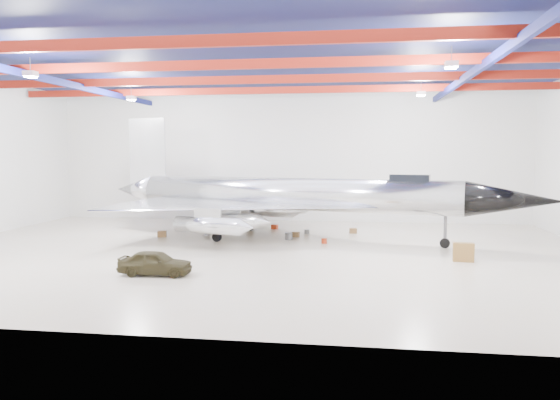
# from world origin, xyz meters

# --- Properties ---
(floor) EXTENTS (40.00, 40.00, 0.00)m
(floor) POSITION_xyz_m (0.00, 0.00, 0.00)
(floor) COLOR beige
(floor) RESTS_ON ground
(wall_back) EXTENTS (40.00, 0.00, 40.00)m
(wall_back) POSITION_xyz_m (0.00, 15.00, 5.50)
(wall_back) COLOR silver
(wall_back) RESTS_ON floor
(ceiling) EXTENTS (40.00, 40.00, 0.00)m
(ceiling) POSITION_xyz_m (0.00, 0.00, 11.00)
(ceiling) COLOR #0A0F38
(ceiling) RESTS_ON wall_back
(ceiling_structure) EXTENTS (39.50, 29.50, 1.08)m
(ceiling_structure) POSITION_xyz_m (0.00, 0.00, 10.32)
(ceiling_structure) COLOR maroon
(ceiling_structure) RESTS_ON ceiling
(jet_aircraft) EXTENTS (30.35, 20.82, 8.36)m
(jet_aircraft) POSITION_xyz_m (1.65, 5.07, 2.74)
(jet_aircraft) COLOR silver
(jet_aircraft) RESTS_ON floor
(jeep) EXTENTS (3.53, 1.51, 1.19)m
(jeep) POSITION_xyz_m (-3.54, -6.61, 0.59)
(jeep) COLOR #352F1A
(jeep) RESTS_ON floor
(desk) EXTENTS (1.15, 0.67, 1.00)m
(desk) POSITION_xyz_m (11.66, -1.14, 0.50)
(desk) COLOR brown
(desk) RESTS_ON floor
(crate_ply) EXTENTS (0.69, 0.60, 0.41)m
(crate_ply) POSITION_xyz_m (-7.43, 4.71, 0.21)
(crate_ply) COLOR olive
(crate_ply) RESTS_ON floor
(toolbox_red) EXTENTS (0.55, 0.49, 0.33)m
(toolbox_red) POSITION_xyz_m (-0.30, 9.76, 0.16)
(toolbox_red) COLOR #A72D10
(toolbox_red) RESTS_ON floor
(engine_drum) EXTENTS (0.56, 0.56, 0.45)m
(engine_drum) POSITION_xyz_m (1.42, 4.80, 0.23)
(engine_drum) COLOR #59595B
(engine_drum) RESTS_ON floor
(parts_bin) EXTENTS (0.57, 0.47, 0.37)m
(parts_bin) POSITION_xyz_m (5.68, 8.34, 0.18)
(parts_bin) COLOR olive
(parts_bin) RESTS_ON floor
(crate_small) EXTENTS (0.50, 0.44, 0.30)m
(crate_small) POSITION_xyz_m (-4.56, 6.00, 0.15)
(crate_small) COLOR #59595B
(crate_small) RESTS_ON floor
(tool_chest) EXTENTS (0.49, 0.49, 0.33)m
(tool_chest) POSITION_xyz_m (3.88, 3.60, 0.16)
(tool_chest) COLOR #A72D10
(tool_chest) RESTS_ON floor
(oil_barrel) EXTENTS (0.56, 0.48, 0.34)m
(oil_barrel) POSITION_xyz_m (1.75, 6.00, 0.17)
(oil_barrel) COLOR olive
(oil_barrel) RESTS_ON floor
(spares_box) EXTENTS (0.40, 0.40, 0.33)m
(spares_box) POSITION_xyz_m (2.39, 7.58, 0.16)
(spares_box) COLOR #59595B
(spares_box) RESTS_ON floor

